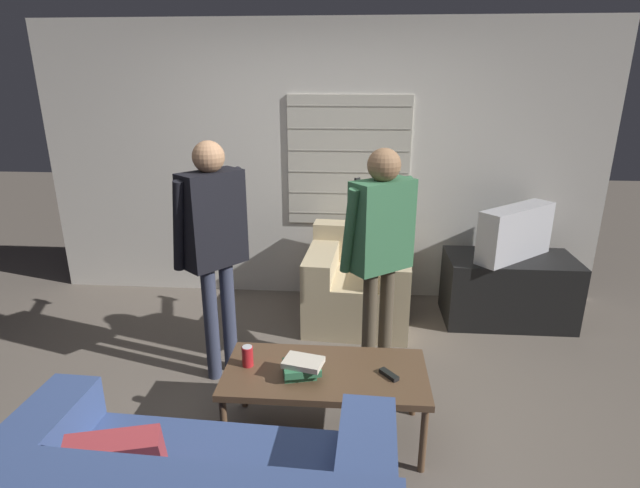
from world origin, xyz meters
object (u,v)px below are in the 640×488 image
object	(u,v)px
person_right_standing	(380,237)
person_left_standing	(213,233)
armchair_beige	(358,284)
tv	(515,233)
spare_remote	(389,375)
coffee_table	(325,377)
soda_can	(248,356)
book_stack	(301,367)

from	to	relation	value
person_right_standing	person_left_standing	bearing A→B (deg)	146.98
armchair_beige	person_left_standing	xyz separation A→B (m)	(-0.99, -0.94, 0.74)
tv	person_left_standing	distance (m)	2.52
person_left_standing	tv	bearing A→B (deg)	-26.54
person_left_standing	spare_remote	distance (m)	1.47
tv	spare_remote	xyz separation A→B (m)	(-1.13, -1.66, -0.35)
person_left_standing	spare_remote	bearing A→B (deg)	-79.62
armchair_beige	coffee_table	size ratio (longest dim) A/B	0.79
armchair_beige	person_right_standing	world-z (taller)	person_right_standing
armchair_beige	tv	world-z (taller)	tv
coffee_table	soda_can	bearing A→B (deg)	177.12
armchair_beige	soda_can	distance (m)	1.69
soda_can	person_left_standing	bearing A→B (deg)	119.29
person_right_standing	spare_remote	world-z (taller)	person_right_standing
soda_can	person_right_standing	bearing A→B (deg)	42.01
person_right_standing	coffee_table	bearing A→B (deg)	-151.56
armchair_beige	book_stack	bearing A→B (deg)	82.77
armchair_beige	book_stack	xyz separation A→B (m)	(-0.32, -1.63, 0.18)
coffee_table	spare_remote	size ratio (longest dim) A/B	9.35
armchair_beige	spare_remote	distance (m)	1.61
coffee_table	soda_can	world-z (taller)	soda_can
spare_remote	soda_can	bearing A→B (deg)	136.94
soda_can	spare_remote	distance (m)	0.83
coffee_table	soda_can	xyz separation A→B (m)	(-0.46, 0.02, 0.10)
person_left_standing	spare_remote	size ratio (longest dim) A/B	13.41
tv	soda_can	world-z (taller)	tv
book_stack	spare_remote	bearing A→B (deg)	4.01
book_stack	soda_can	bearing A→B (deg)	165.32
person_right_standing	soda_can	size ratio (longest dim) A/B	13.01
armchair_beige	soda_can	bearing A→B (deg)	71.16
book_stack	spare_remote	xyz separation A→B (m)	(0.50, 0.03, -0.05)
tv	book_stack	distance (m)	2.37
spare_remote	tv	bearing A→B (deg)	16.22
tv	coffee_table	bearing A→B (deg)	7.33
soda_can	spare_remote	size ratio (longest dim) A/B	1.00
spare_remote	coffee_table	bearing A→B (deg)	136.09
tv	person_right_standing	world-z (taller)	person_right_standing
coffee_table	tv	bearing A→B (deg)	47.51
tv	soda_can	bearing A→B (deg)	-0.71
person_right_standing	soda_can	distance (m)	1.17
coffee_table	spare_remote	distance (m)	0.37
person_left_standing	book_stack	xyz separation A→B (m)	(0.67, -0.69, -0.56)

